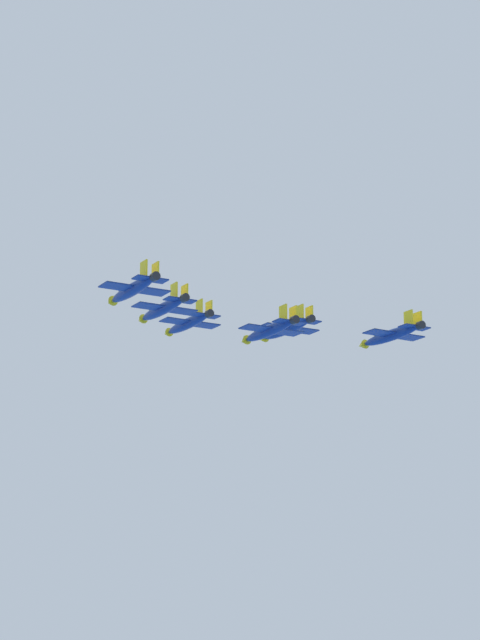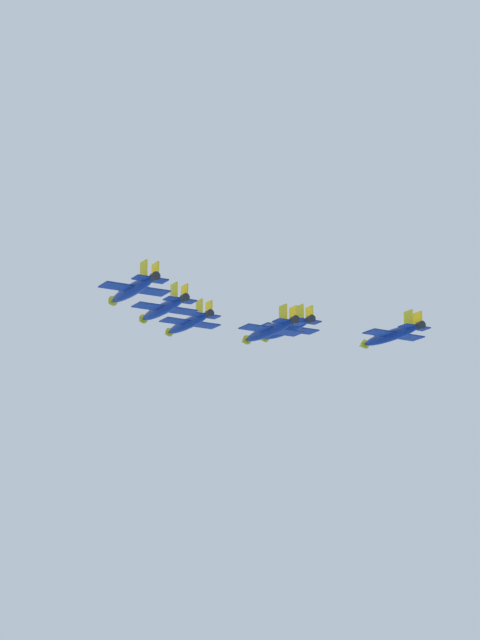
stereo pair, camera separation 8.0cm
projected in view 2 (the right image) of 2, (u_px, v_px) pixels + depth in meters
jet_lead at (188, 323)px, 213.71m from camera, size 14.90×11.57×3.54m
jet_left_wingman at (163, 309)px, 196.56m from camera, size 14.73×11.49×3.50m
jet_right_wingman at (286, 329)px, 207.30m from camera, size 14.62×11.51×3.49m
jet_left_outer at (132, 289)px, 179.51m from camera, size 14.53×11.49×3.47m
jet_right_outer at (391, 335)px, 200.88m from camera, size 14.86×11.34×3.51m
jet_slot_rear at (269, 330)px, 189.52m from camera, size 14.26×11.22×3.40m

